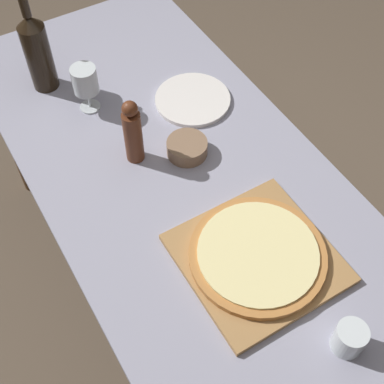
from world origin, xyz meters
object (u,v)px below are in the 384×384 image
(wine_bottle, at_px, (37,52))
(pepper_mill, at_px, (133,133))
(wine_glass, at_px, (85,81))
(pizza, at_px, (258,254))
(small_bowl, at_px, (187,148))

(wine_bottle, xyz_separation_m, pepper_mill, (0.11, -0.44, -0.03))
(wine_bottle, bearing_deg, wine_glass, -64.69)
(pizza, bearing_deg, pepper_mill, 102.95)
(pizza, distance_m, wine_glass, 0.76)
(wine_bottle, xyz_separation_m, small_bowl, (0.25, -0.50, -0.12))
(wine_bottle, height_order, pepper_mill, wine_bottle)
(wine_glass, bearing_deg, small_bowl, -62.57)
(wine_glass, distance_m, small_bowl, 0.38)
(small_bowl, bearing_deg, wine_bottle, 116.71)
(wine_bottle, relative_size, small_bowl, 2.70)
(wine_glass, xyz_separation_m, small_bowl, (0.17, -0.33, -0.09))
(wine_bottle, distance_m, wine_glass, 0.19)
(pepper_mill, height_order, small_bowl, pepper_mill)
(pizza, relative_size, wine_bottle, 1.07)
(wine_bottle, xyz_separation_m, wine_glass, (0.08, -0.17, -0.03))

